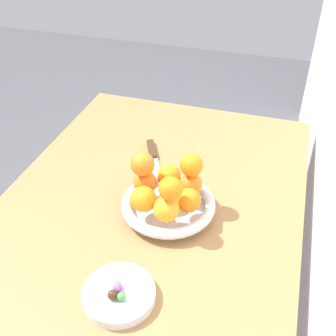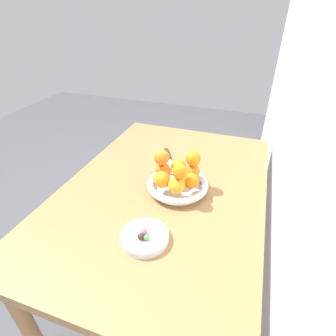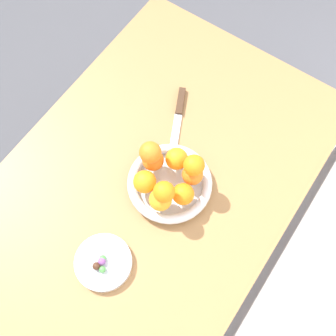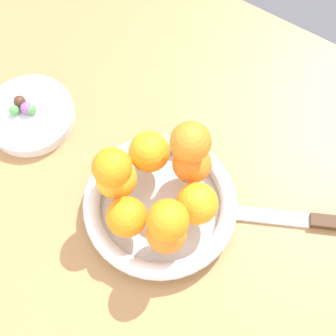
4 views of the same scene
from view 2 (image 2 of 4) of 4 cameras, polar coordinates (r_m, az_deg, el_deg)
ground_plane at (r=1.58m, az=-0.65°, el=-26.18°), size 6.00×6.00×0.00m
wall_back at (r=0.79m, az=31.93°, el=20.69°), size 4.00×0.05×2.50m
dining_table at (r=1.08m, az=-0.86°, el=-7.92°), size 1.10×0.76×0.74m
fruit_bowl at (r=0.99m, az=2.05°, el=-3.92°), size 0.23×0.23×0.04m
candy_dish at (r=0.82m, az=-5.08°, el=-14.76°), size 0.15×0.15×0.02m
orange_0 at (r=0.94m, az=5.02°, el=-2.77°), size 0.06×0.06×0.06m
orange_1 at (r=0.99m, az=5.34°, el=-0.81°), size 0.06×0.06×0.06m
orange_2 at (r=1.02m, az=2.28°, el=0.26°), size 0.06×0.06×0.06m
orange_3 at (r=1.00m, az=-1.10°, el=-0.43°), size 0.06×0.06×0.06m
orange_4 at (r=0.94m, az=-1.36°, el=-2.50°), size 0.06×0.06×0.06m
orange_5 at (r=0.92m, az=1.90°, el=-3.81°), size 0.06×0.06×0.06m
orange_6 at (r=0.97m, az=5.50°, el=2.06°), size 0.06×0.06×0.06m
orange_7 at (r=0.96m, az=-1.36°, el=2.30°), size 0.06×0.06×0.06m
orange_8 at (r=0.88m, az=2.55°, el=-0.71°), size 0.05×0.05×0.05m
candy_ball_0 at (r=0.79m, az=-4.74°, el=-14.88°), size 0.02×0.02×0.02m
candy_ball_1 at (r=0.80m, az=-5.22°, el=-13.81°), size 0.02×0.02×0.02m
candy_ball_2 at (r=0.80m, az=-5.98°, el=-14.58°), size 0.02×0.02×0.02m
candy_ball_3 at (r=0.81m, az=-5.18°, el=-13.48°), size 0.02×0.02×0.02m
knife at (r=1.18m, az=0.20°, el=1.56°), size 0.24×0.13×0.01m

